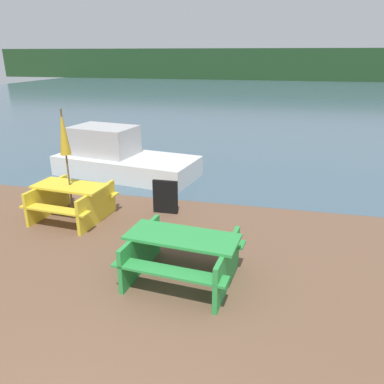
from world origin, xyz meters
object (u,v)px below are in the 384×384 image
picnic_table_green (182,253)px  picnic_table_yellow (71,199)px  boat (120,158)px  umbrella_gold (64,134)px  signboard (165,197)px

picnic_table_green → picnic_table_yellow: picnic_table_yellow is taller
picnic_table_green → boat: size_ratio=0.43×
picnic_table_yellow → umbrella_gold: (0.00, 0.00, 1.37)m
boat → signboard: size_ratio=5.71×
umbrella_gold → boat: size_ratio=0.54×
picnic_table_green → picnic_table_yellow: 3.33m
picnic_table_green → boat: boat is taller
picnic_table_green → umbrella_gold: 3.60m
picnic_table_green → boat: 5.79m
signboard → boat: bearing=130.8°
picnic_table_yellow → signboard: size_ratio=2.18×
picnic_table_yellow → boat: size_ratio=0.38×
umbrella_gold → signboard: 2.46m
picnic_table_yellow → signboard: (1.85, 0.73, -0.07)m
picnic_table_yellow → picnic_table_green: bearing=-30.8°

